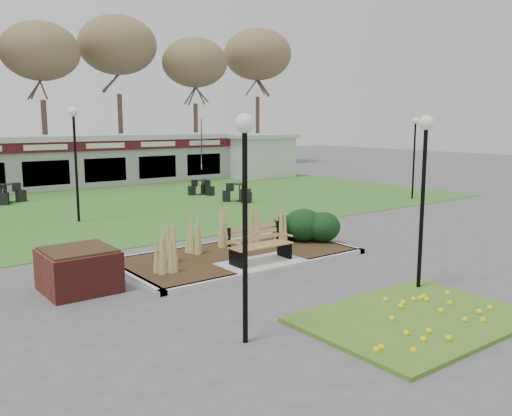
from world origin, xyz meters
TOP-DOWN VIEW (x-y plane):
  - ground at (0.00, 0.00)m, footprint 100.00×100.00m
  - lawn at (0.00, 12.00)m, footprint 34.00×16.00m
  - flower_bed at (0.00, -4.60)m, footprint 4.20×3.00m
  - planting_bed at (1.27, 1.35)m, footprint 6.75×3.40m
  - park_bench at (0.00, 0.25)m, footprint 1.70×0.66m
  - brick_planter at (-4.40, 1.00)m, footprint 1.50×1.50m
  - food_pavilion at (0.00, 19.96)m, footprint 24.60×3.40m
  - service_hut at (13.50, 18.00)m, footprint 4.40×3.40m
  - lamp_post_near_left at (-3.14, -3.50)m, footprint 0.32×0.32m
  - lamp_post_near_right at (1.58, -3.50)m, footprint 0.32×0.32m
  - lamp_post_mid_right at (-1.59, 9.14)m, footprint 0.35×0.35m
  - lamp_post_far_right at (13.20, 5.44)m, footprint 0.32×0.32m
  - bistro_set_b at (-2.61, 15.68)m, footprint 1.47×1.60m
  - bistro_set_c at (5.92, 12.72)m, footprint 1.35×1.34m
  - bistro_set_d at (6.08, 9.69)m, footprint 1.54×1.39m
  - patio_umbrella at (9.14, 18.00)m, footprint 2.56×2.59m

SIDE VIEW (x-z plane):
  - ground at x=0.00m, z-range 0.00..0.00m
  - lawn at x=0.00m, z-range 0.00..0.02m
  - flower_bed at x=0.00m, z-range -0.01..0.15m
  - bistro_set_c at x=5.92m, z-range -0.10..0.64m
  - bistro_set_d at x=6.08m, z-range -0.12..0.70m
  - bistro_set_b at x=-2.61m, z-range -0.12..0.73m
  - planting_bed at x=1.27m, z-range -0.27..1.00m
  - brick_planter at x=-4.40m, z-range 0.00..0.95m
  - park_bench at x=0.00m, z-range 0.12..1.05m
  - service_hut at x=13.50m, z-range 0.04..2.86m
  - food_pavilion at x=0.00m, z-range 0.03..2.93m
  - patio_umbrella at x=9.14m, z-range 0.36..3.05m
  - lamp_post_near_left at x=-3.14m, z-range 0.87..4.69m
  - lamp_post_near_right at x=1.58m, z-range 0.87..4.69m
  - lamp_post_far_right at x=13.20m, z-range 0.88..4.75m
  - lamp_post_mid_right at x=-1.59m, z-range 0.96..5.15m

